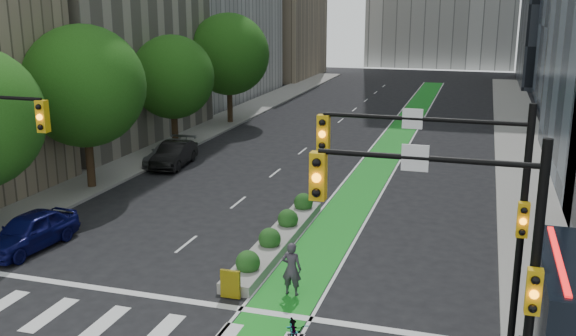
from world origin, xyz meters
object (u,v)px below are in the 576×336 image
Objects in this scene: bicycle at (295,333)px; parked_car_left_mid at (174,155)px; parked_car_left_near at (30,231)px; median_planter at (278,237)px; parked_car_left_far at (170,153)px; cyclist at (292,269)px.

bicycle is 22.53m from parked_car_left_mid.
parked_car_left_mid is (-0.54, 14.02, -0.02)m from parked_car_left_near.
median_planter is 8.20m from bicycle.
parked_car_left_near reaches higher than parked_car_left_far.
median_planter is 5.60× the size of bicycle.
parked_car_left_far reaches higher than bicycle.
cyclist is 0.43× the size of parked_car_left_near.
median_planter is 4.74m from cyclist.
parked_car_left_mid reaches higher than parked_car_left_far.
parked_car_left_far is (-0.57, 0.54, -0.04)m from parked_car_left_mid.
parked_car_left_mid is 0.78m from parked_car_left_far.
parked_car_left_far is at bearing 99.82° from parked_car_left_near.
median_planter is 14.72m from parked_car_left_mid.
cyclist is 19.98m from parked_car_left_far.
parked_car_left_mid is at bearing -48.95° from cyclist.
parked_car_left_far is at bearing -48.65° from cyclist.
bicycle is at bearing -60.74° from parked_car_left_mid.
median_planter is at bearing -63.95° from cyclist.
median_planter is at bearing -52.88° from parked_car_left_mid.
cyclist is 0.40× the size of parked_car_left_far.
parked_car_left_mid is at bearing 97.67° from parked_car_left_near.
median_planter is 15.50m from parked_car_left_far.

